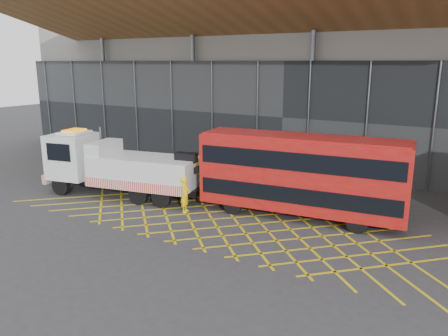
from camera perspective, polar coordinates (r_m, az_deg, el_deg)
The scene contains 6 objects.
ground_plane at distance 24.48m, azimuth -7.88°, elevation -5.31°, with size 120.00×120.00×0.00m, color #2D2D30.
road_markings at distance 22.30m, azimuth 0.20°, elevation -7.09°, with size 24.76×7.16×0.01m.
construction_building at distance 38.46m, azimuth 12.20°, elevation 14.99°, with size 55.00×23.97×18.00m.
recovery_truck at distance 26.99m, azimuth -13.86°, elevation 0.26°, with size 11.40×4.50×3.96m.
bus_towed at distance 22.75m, azimuth 10.03°, elevation -0.60°, with size 10.77×3.68×4.30m.
worker at distance 23.57m, azimuth -5.10°, elevation -3.48°, with size 0.71×0.47×1.96m, color yellow.
Camera 1 is at (14.76, -17.85, 7.93)m, focal length 35.00 mm.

